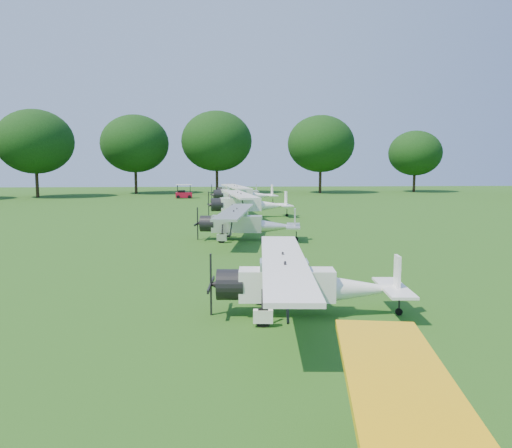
{
  "coord_description": "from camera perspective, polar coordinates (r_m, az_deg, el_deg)",
  "views": [
    {
      "loc": [
        -1.24,
        -22.53,
        4.56
      ],
      "look_at": [
        0.52,
        3.76,
        1.4
      ],
      "focal_mm": 35.0,
      "sensor_mm": 36.0,
      "label": 1
    }
  ],
  "objects": [
    {
      "name": "golf_cart",
      "position": [
        68.1,
        -8.28,
        3.46
      ],
      "size": [
        2.23,
        1.44,
        1.85
      ],
      "rotation": [
        0.0,
        0.0,
        0.03
      ],
      "color": "#AA0C26",
      "rests_on": "ground"
    },
    {
      "name": "aircraft_3",
      "position": [
        15.2,
        5.23,
        -6.34
      ],
      "size": [
        6.03,
        9.61,
        1.89
      ],
      "rotation": [
        0.0,
        0.0,
        -0.08
      ],
      "color": "white",
      "rests_on": "ground"
    },
    {
      "name": "aircraft_4",
      "position": [
        30.01,
        -1.31,
        0.33
      ],
      "size": [
        6.36,
        10.08,
        1.98
      ],
      "rotation": [
        0.0,
        0.0,
        -0.14
      ],
      "color": "silver",
      "rests_on": "ground"
    },
    {
      "name": "aircraft_6",
      "position": [
        56.39,
        -1.67,
        3.58
      ],
      "size": [
        7.46,
        11.84,
        2.32
      ],
      "rotation": [
        0.0,
        0.0,
        0.14
      ],
      "color": "white",
      "rests_on": "ground"
    },
    {
      "name": "aircraft_5",
      "position": [
        42.98,
        -1.06,
        2.52
      ],
      "size": [
        7.27,
        11.55,
        2.27
      ],
      "rotation": [
        0.0,
        0.0,
        0.11
      ],
      "color": "white",
      "rests_on": "ground"
    },
    {
      "name": "tree_belt",
      "position": [
        23.45,
        8.35,
        15.27
      ],
      "size": [
        137.36,
        130.27,
        14.52
      ],
      "color": "black",
      "rests_on": "ground"
    },
    {
      "name": "ground",
      "position": [
        23.02,
        -0.67,
        -4.59
      ],
      "size": [
        160.0,
        160.0,
        0.0
      ],
      "primitive_type": "plane",
      "color": "#1E4C13",
      "rests_on": "ground"
    },
    {
      "name": "aircraft_7",
      "position": [
        69.36,
        -2.34,
        3.98
      ],
      "size": [
        5.99,
        9.51,
        1.88
      ],
      "rotation": [
        0.0,
        0.0,
        0.01
      ],
      "color": "silver",
      "rests_on": "ground"
    }
  ]
}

